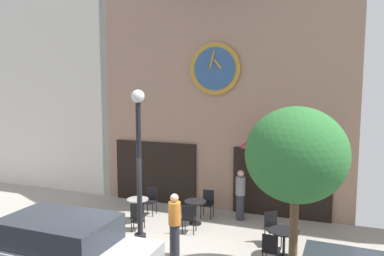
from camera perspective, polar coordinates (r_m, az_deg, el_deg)
clock_building at (r=14.64m, az=5.24°, el=10.46°), size 9.35×4.22×10.53m
neighbor_building_left at (r=18.88m, az=-18.45°, el=15.52°), size 6.73×3.80×14.95m
street_lamp at (r=10.38m, az=-7.97°, el=-6.09°), size 0.36×0.36×4.33m
street_tree at (r=8.75m, az=15.39°, el=-4.01°), size 2.28×2.05×4.00m
cafe_table_center at (r=12.70m, az=-8.16°, el=-11.49°), size 0.70×0.70×0.76m
cafe_table_center_left at (r=12.37m, az=0.50°, el=-11.92°), size 0.70×0.70×0.76m
cafe_table_leftmost at (r=10.45m, az=13.68°, el=-15.69°), size 0.79×0.79×0.73m
cafe_chair_corner at (r=11.17m, az=11.95°, el=-14.19°), size 0.55×0.55×0.90m
cafe_chair_facing_street at (r=13.35m, az=-6.21°, el=-10.56°), size 0.42×0.42×0.90m
cafe_chair_near_tree at (r=13.02m, az=2.38°, el=-10.98°), size 0.42×0.42×0.90m
cafe_chair_curbside at (r=11.63m, az=-0.50°, el=-13.18°), size 0.45×0.45×0.90m
cafe_chair_mid_row at (r=9.79m, az=11.76°, el=-17.29°), size 0.43×0.43×0.90m
cafe_chair_left_end at (r=11.91m, az=-8.23°, el=-12.76°), size 0.50×0.50×0.90m
pedestrian_orange at (r=10.15m, az=-2.64°, el=-14.23°), size 0.44×0.44×1.67m
pedestrian_grey at (r=12.72m, az=7.29°, el=-9.89°), size 0.41×0.41×1.67m
parked_car_silver at (r=9.37m, az=-19.19°, el=-17.14°), size 4.32×2.05×1.55m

